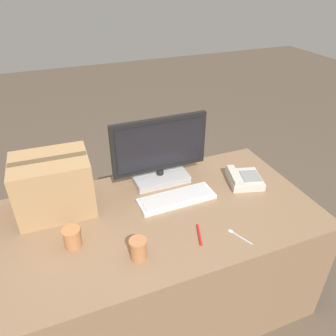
# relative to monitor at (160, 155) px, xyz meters

# --- Properties ---
(ground_plane) EXTENTS (12.00, 12.00, 0.00)m
(ground_plane) POSITION_rel_monitor_xyz_m (-0.17, -0.30, -0.89)
(ground_plane) COLOR brown
(office_desk) EXTENTS (1.80, 0.90, 0.72)m
(office_desk) POSITION_rel_monitor_xyz_m (-0.17, -0.30, -0.53)
(office_desk) COLOR #8C6B4C
(office_desk) RESTS_ON ground_plane
(monitor) EXTENTS (0.58, 0.20, 0.41)m
(monitor) POSITION_rel_monitor_xyz_m (0.00, 0.00, 0.00)
(monitor) COLOR #B7B7B7
(monitor) RESTS_ON office_desk
(keyboard) EXTENTS (0.44, 0.16, 0.03)m
(keyboard) POSITION_rel_monitor_xyz_m (0.01, -0.23, -0.16)
(keyboard) COLOR silver
(keyboard) RESTS_ON office_desk
(desk_phone) EXTENTS (0.24, 0.25, 0.07)m
(desk_phone) POSITION_rel_monitor_xyz_m (0.46, -0.22, -0.15)
(desk_phone) COLOR beige
(desk_phone) RESTS_ON office_desk
(paper_cup_left) EXTENTS (0.09, 0.09, 0.10)m
(paper_cup_left) POSITION_rel_monitor_xyz_m (-0.58, -0.37, -0.12)
(paper_cup_left) COLOR #BC7547
(paper_cup_left) RESTS_ON office_desk
(paper_cup_right) EXTENTS (0.08, 0.08, 0.10)m
(paper_cup_right) POSITION_rel_monitor_xyz_m (-0.31, -0.56, -0.12)
(paper_cup_right) COLOR #BC7547
(paper_cup_right) RESTS_ON office_desk
(spoon) EXTENTS (0.07, 0.14, 0.00)m
(spoon) POSITION_rel_monitor_xyz_m (0.18, -0.59, -0.17)
(spoon) COLOR silver
(spoon) RESTS_ON office_desk
(cardboard_box) EXTENTS (0.40, 0.31, 0.31)m
(cardboard_box) POSITION_rel_monitor_xyz_m (-0.61, -0.06, -0.02)
(cardboard_box) COLOR tan
(cardboard_box) RESTS_ON office_desk
(pen_marker) EXTENTS (0.06, 0.14, 0.01)m
(pen_marker) POSITION_rel_monitor_xyz_m (0.01, -0.53, -0.17)
(pen_marker) COLOR red
(pen_marker) RESTS_ON office_desk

